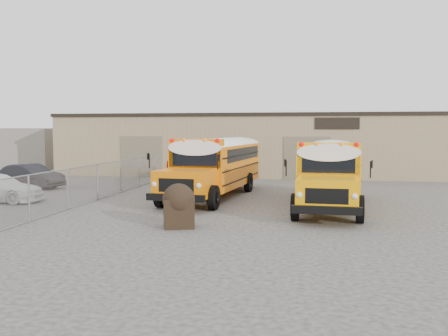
% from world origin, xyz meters
% --- Properties ---
extents(ground, '(120.00, 120.00, 0.00)m').
position_xyz_m(ground, '(0.00, 0.00, 0.00)').
color(ground, '#353230').
rests_on(ground, ground).
extents(warehouse, '(30.20, 10.20, 4.67)m').
position_xyz_m(warehouse, '(-0.00, 19.99, 2.37)').
color(warehouse, tan).
rests_on(warehouse, ground).
extents(chainlink_fence, '(0.07, 18.07, 1.81)m').
position_xyz_m(chainlink_fence, '(-6.00, 3.00, 0.90)').
color(chainlink_fence, gray).
rests_on(chainlink_fence, ground).
extents(distant_building_left, '(8.00, 6.00, 3.60)m').
position_xyz_m(distant_building_left, '(-22.00, 22.00, 1.80)').
color(distant_building_left, gray).
rests_on(distant_building_left, ground).
extents(school_bus_left, '(3.79, 10.76, 3.09)m').
position_xyz_m(school_bus_left, '(0.09, 11.90, 1.79)').
color(school_bus_left, orange).
rests_on(school_bus_left, ground).
extents(school_bus_right, '(3.04, 10.34, 3.00)m').
position_xyz_m(school_bus_right, '(5.47, 9.55, 1.73)').
color(school_bus_right, '#FFA505').
rests_on(school_bus_right, ground).
extents(tarp_bundle, '(1.30, 1.23, 1.57)m').
position_xyz_m(tarp_bundle, '(-0.23, -2.95, 0.81)').
color(tarp_bundle, black).
rests_on(tarp_bundle, ground).
extents(car_dark, '(4.58, 2.69, 1.43)m').
position_xyz_m(car_dark, '(-12.19, 7.23, 0.71)').
color(car_dark, black).
rests_on(car_dark, ground).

